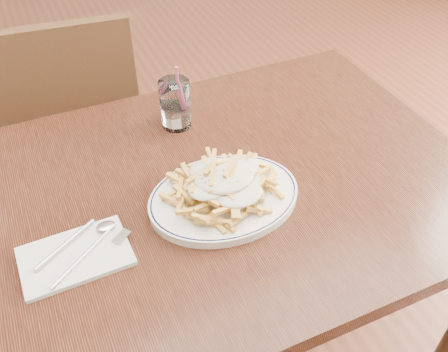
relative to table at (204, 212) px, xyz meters
name	(u,v)px	position (x,y,z in m)	size (l,w,h in m)	color
table	(204,212)	(0.00, 0.00, 0.00)	(1.20, 0.80, 0.75)	black
chair_far	(74,125)	(-0.18, 0.68, -0.16)	(0.46, 0.46, 0.90)	#311E10
fries_plate	(224,197)	(0.02, -0.06, 0.09)	(0.38, 0.35, 0.02)	silver
loaded_fries	(224,181)	(0.02, -0.06, 0.14)	(0.28, 0.26, 0.07)	gold
napkin	(75,256)	(-0.29, -0.08, 0.08)	(0.20, 0.13, 0.01)	silver
cutlery	(74,251)	(-0.29, -0.08, 0.09)	(0.18, 0.17, 0.01)	silver
water_glass	(175,107)	(0.03, 0.23, 0.13)	(0.07, 0.07, 0.16)	white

